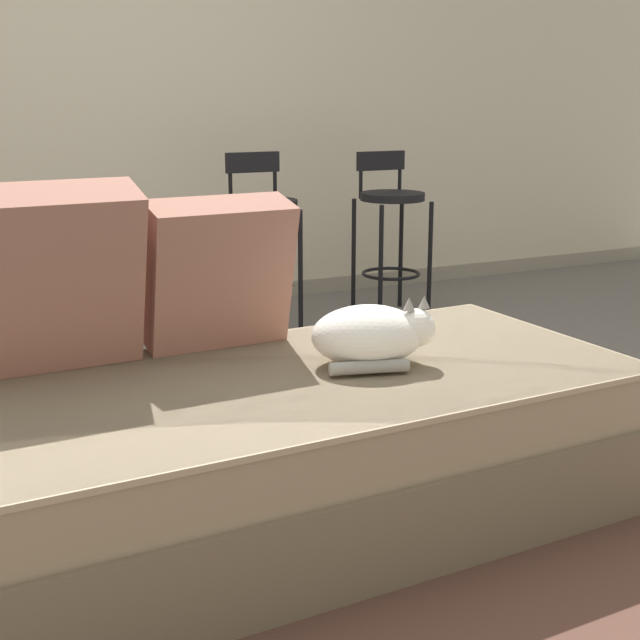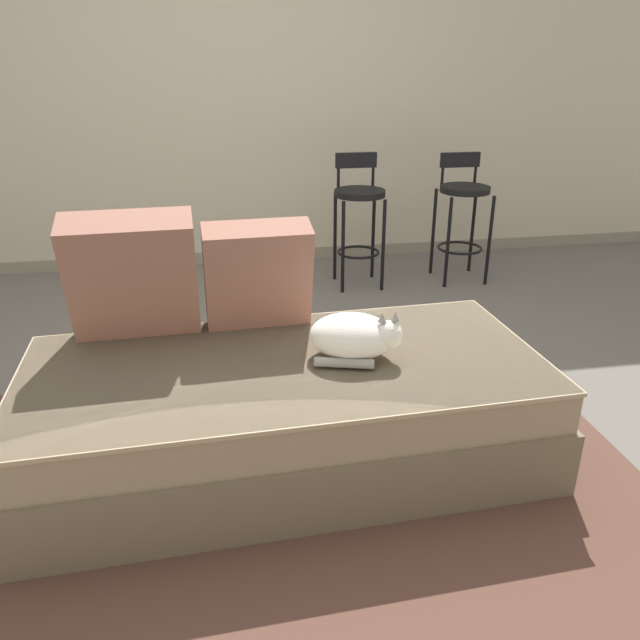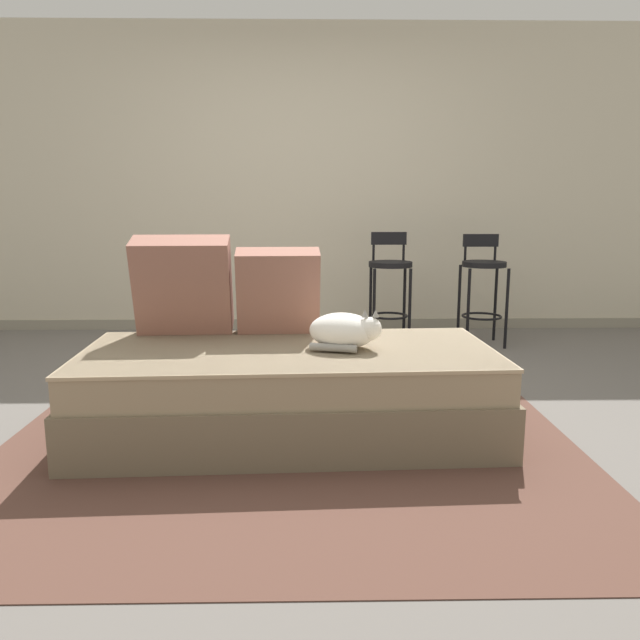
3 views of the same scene
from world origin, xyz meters
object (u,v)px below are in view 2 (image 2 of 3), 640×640
at_px(cat, 355,336).
at_px(bar_stool_by_doorway, 463,206).
at_px(bar_stool_near_window, 359,208).
at_px(couch, 286,411).
at_px(throw_pillow_corner, 133,276).
at_px(throw_pillow_middle, 258,275).

height_order(cat, bar_stool_by_doorway, bar_stool_by_doorway).
xyz_separation_m(bar_stool_near_window, bar_stool_by_doorway, (0.73, -0.00, -0.01)).
distance_m(couch, bar_stool_near_window, 2.12).
relative_size(couch, cat, 5.40).
distance_m(throw_pillow_corner, throw_pillow_middle, 0.49).
xyz_separation_m(throw_pillow_middle, bar_stool_near_window, (0.80, 1.60, -0.12)).
xyz_separation_m(couch, throw_pillow_middle, (-0.07, 0.36, 0.44)).
relative_size(cat, bar_stool_by_doorway, 0.43).
bearing_deg(bar_stool_near_window, couch, -110.52).
bearing_deg(throw_pillow_middle, throw_pillow_corner, -177.46).
bearing_deg(throw_pillow_corner, bar_stool_near_window, 51.53).
distance_m(couch, bar_stool_by_doorway, 2.47).
bearing_deg(couch, cat, 0.57).
height_order(couch, cat, cat).
bearing_deg(bar_stool_by_doorway, cat, -121.56).
height_order(throw_pillow_middle, cat, throw_pillow_middle).
relative_size(couch, bar_stool_by_doorway, 2.31).
height_order(cat, bar_stool_near_window, bar_stool_near_window).
xyz_separation_m(cat, bar_stool_by_doorway, (1.20, 1.96, 0.01)).
bearing_deg(couch, bar_stool_near_window, 69.48).
height_order(throw_pillow_middle, bar_stool_by_doorway, throw_pillow_middle).
xyz_separation_m(throw_pillow_corner, bar_stool_by_doorway, (2.03, 1.62, -0.17)).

